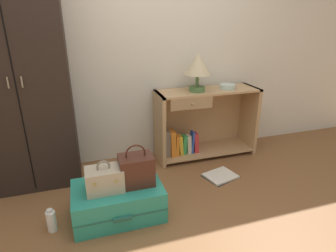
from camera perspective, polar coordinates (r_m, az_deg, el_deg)
ground_plane at (r=2.23m, az=3.09°, el=-22.07°), size 9.00×9.00×0.00m
back_wall at (r=3.08m, az=-6.68°, el=16.87°), size 6.40×0.10×2.60m
wardrobe at (r=2.80m, az=-27.62°, el=8.78°), size 0.81×0.47×2.08m
bookshelf at (r=3.25m, az=6.64°, el=0.47°), size 1.15×0.39×0.78m
table_lamp at (r=3.01m, az=6.00°, el=11.91°), size 0.27×0.27×0.40m
bowl at (r=3.22m, az=11.83°, el=7.77°), size 0.18×0.18×0.05m
suitcase_large at (r=2.41m, az=-9.98°, el=-14.53°), size 0.71×0.47×0.27m
train_case at (r=2.26m, az=-12.63°, el=-10.40°), size 0.28×0.20×0.26m
handbag at (r=2.28m, az=-6.39°, el=-8.72°), size 0.27×0.19×0.35m
bottle at (r=2.42m, az=-22.35°, el=-17.17°), size 0.07×0.07×0.19m
open_book_on_floor at (r=2.98m, az=10.48°, el=-9.81°), size 0.38×0.34×0.02m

